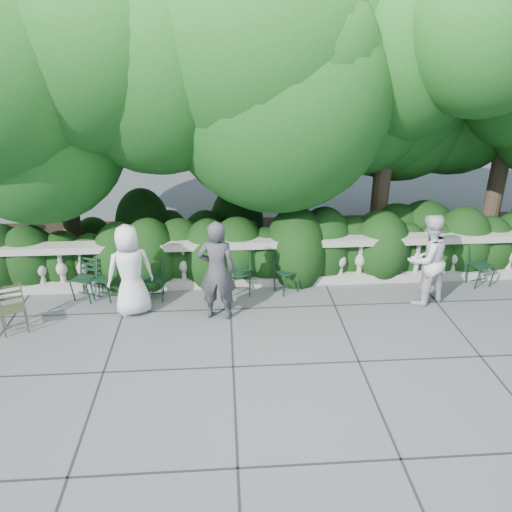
{
  "coord_description": "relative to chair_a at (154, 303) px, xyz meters",
  "views": [
    {
      "loc": [
        -0.59,
        -7.42,
        4.76
      ],
      "look_at": [
        0.0,
        1.0,
        1.0
      ],
      "focal_mm": 35.0,
      "sensor_mm": 36.0,
      "label": 1
    }
  ],
  "objects": [
    {
      "name": "ground",
      "position": [
        1.98,
        -1.16,
        0.0
      ],
      "size": [
        90.0,
        90.0,
        0.0
      ],
      "primitive_type": "plane",
      "color": "#4D5054",
      "rests_on": "ground"
    },
    {
      "name": "person_casual_man",
      "position": [
        5.19,
        -0.31,
        0.89
      ],
      "size": [
        1.05,
        0.95,
        1.78
      ],
      "primitive_type": "imported",
      "rotation": [
        0.0,
        0.0,
        3.52
      ],
      "color": "silver",
      "rests_on": "ground"
    },
    {
      "name": "chair_c",
      "position": [
        -0.99,
        0.1,
        0.0
      ],
      "size": [
        0.59,
        0.61,
        0.84
      ],
      "primitive_type": null,
      "rotation": [
        0.0,
        0.0,
        -0.38
      ],
      "color": "black",
      "rests_on": "ground"
    },
    {
      "name": "chair_weathered",
      "position": [
        -2.21,
        -0.99,
        0.0
      ],
      "size": [
        0.58,
        0.61,
        0.84
      ],
      "primitive_type": null,
      "rotation": [
        0.0,
        0.0,
        0.37
      ],
      "color": "black",
      "rests_on": "ground"
    },
    {
      "name": "balustrade",
      "position": [
        1.98,
        0.64,
        0.49
      ],
      "size": [
        12.0,
        0.44,
        1.0
      ],
      "color": "#9E998E",
      "rests_on": "ground"
    },
    {
      "name": "shrub_hedge",
      "position": [
        1.98,
        1.84,
        0.0
      ],
      "size": [
        15.0,
        2.6,
        1.7
      ],
      "primitive_type": null,
      "color": "black",
      "rests_on": "ground"
    },
    {
      "name": "chair_f",
      "position": [
        6.66,
        0.16,
        0.0
      ],
      "size": [
        0.54,
        0.57,
        0.84
      ],
      "primitive_type": null,
      "rotation": [
        0.0,
        0.0,
        0.24
      ],
      "color": "black",
      "rests_on": "ground"
    },
    {
      "name": "chair_d",
      "position": [
        2.7,
        0.16,
        0.0
      ],
      "size": [
        0.62,
        0.63,
        0.84
      ],
      "primitive_type": null,
      "rotation": [
        0.0,
        0.0,
        0.52
      ],
      "color": "black",
      "rests_on": "ground"
    },
    {
      "name": "person_woman_grey",
      "position": [
        1.26,
        -0.61,
        0.93
      ],
      "size": [
        0.74,
        0.54,
        1.87
      ],
      "primitive_type": "imported",
      "rotation": [
        0.0,
        0.0,
        2.99
      ],
      "color": "#3A3B3F",
      "rests_on": "ground"
    },
    {
      "name": "chair_a",
      "position": [
        0.0,
        0.0,
        0.0
      ],
      "size": [
        0.46,
        0.5,
        0.84
      ],
      "primitive_type": null,
      "rotation": [
        0.0,
        0.0,
        0.04
      ],
      "color": "black",
      "rests_on": "ground"
    },
    {
      "name": "tree_canopy",
      "position": [
        2.67,
        2.03,
        3.96
      ],
      "size": [
        15.04,
        6.52,
        6.78
      ],
      "color": "#3F3023",
      "rests_on": "ground"
    },
    {
      "name": "chair_e",
      "position": [
        1.7,
        0.13,
        0.0
      ],
      "size": [
        0.47,
        0.51,
        0.84
      ],
      "primitive_type": null,
      "rotation": [
        0.0,
        0.0,
        -0.06
      ],
      "color": "black",
      "rests_on": "ground"
    },
    {
      "name": "chair_b",
      "position": [
        -1.37,
        0.11,
        0.0
      ],
      "size": [
        0.59,
        0.61,
        0.84
      ],
      "primitive_type": null,
      "rotation": [
        0.0,
        0.0,
        -0.39
      ],
      "color": "black",
      "rests_on": "ground"
    },
    {
      "name": "person_businessman",
      "position": [
        -0.31,
        -0.33,
        0.86
      ],
      "size": [
        0.98,
        0.8,
        1.73
      ],
      "primitive_type": "imported",
      "rotation": [
        0.0,
        0.0,
        3.48
      ],
      "color": "white",
      "rests_on": "ground"
    }
  ]
}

